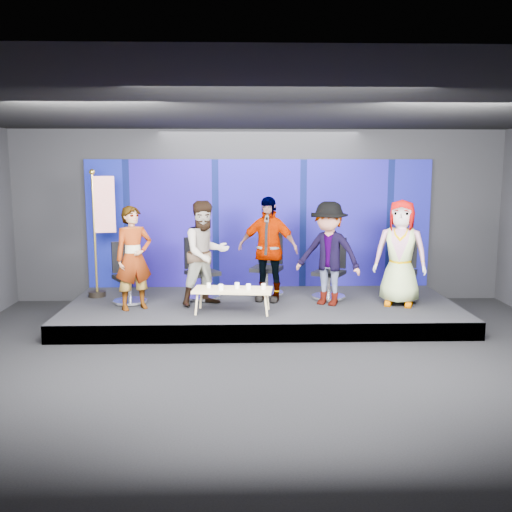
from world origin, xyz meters
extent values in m
plane|color=black|center=(0.00, 0.00, 0.00)|extent=(10.00, 10.00, 0.00)
cube|color=black|center=(0.00, 4.00, 1.75)|extent=(10.00, 0.02, 3.50)
cube|color=black|center=(0.00, -4.00, 1.75)|extent=(10.00, 0.02, 3.50)
cube|color=black|center=(0.00, 0.00, 3.50)|extent=(10.00, 8.00, 0.02)
cube|color=black|center=(0.00, 2.50, 0.15)|extent=(7.00, 3.00, 0.30)
cube|color=#081262|center=(0.00, 3.95, 1.60)|extent=(7.00, 0.08, 2.60)
cylinder|color=silver|center=(-2.40, 2.50, 0.33)|extent=(0.85, 0.85, 0.06)
cylinder|color=silver|center=(-2.40, 2.50, 0.57)|extent=(0.07, 0.07, 0.42)
cube|color=black|center=(-2.40, 2.50, 0.78)|extent=(0.68, 0.68, 0.07)
cube|color=black|center=(-2.52, 2.72, 1.12)|extent=(0.42, 0.27, 0.57)
imported|color=black|center=(-2.23, 2.08, 1.20)|extent=(0.78, 0.70, 1.80)
cylinder|color=silver|center=(-1.10, 2.79, 0.33)|extent=(0.89, 0.89, 0.06)
cylinder|color=silver|center=(-1.10, 2.79, 0.58)|extent=(0.08, 0.08, 0.43)
cube|color=black|center=(-1.10, 2.79, 0.80)|extent=(0.71, 0.71, 0.08)
cube|color=black|center=(-1.23, 3.02, 1.15)|extent=(0.44, 0.29, 0.59)
imported|color=black|center=(-1.01, 2.35, 1.23)|extent=(1.14, 1.07, 1.87)
cylinder|color=silver|center=(0.11, 3.10, 0.33)|extent=(0.85, 0.85, 0.07)
cylinder|color=silver|center=(0.11, 3.10, 0.59)|extent=(0.08, 0.08, 0.45)
cube|color=black|center=(0.11, 3.10, 0.81)|extent=(0.68, 0.68, 0.08)
cube|color=black|center=(0.20, 3.36, 1.18)|extent=(0.48, 0.21, 0.61)
imported|color=black|center=(0.11, 2.65, 1.26)|extent=(1.22, 0.81, 1.93)
cylinder|color=silver|center=(1.26, 2.75, 0.33)|extent=(0.87, 0.87, 0.06)
cylinder|color=silver|center=(1.26, 2.75, 0.58)|extent=(0.08, 0.08, 0.43)
cube|color=black|center=(1.26, 2.75, 0.79)|extent=(0.70, 0.70, 0.08)
cube|color=black|center=(1.38, 2.98, 1.15)|extent=(0.44, 0.28, 0.59)
imported|color=black|center=(1.17, 2.31, 1.22)|extent=(1.38, 1.18, 1.85)
cylinder|color=silver|center=(2.62, 2.67, 0.33)|extent=(0.84, 0.84, 0.07)
cylinder|color=silver|center=(2.62, 2.67, 0.58)|extent=(0.08, 0.08, 0.44)
cube|color=black|center=(2.62, 2.67, 0.80)|extent=(0.67, 0.67, 0.08)
cube|color=black|center=(2.71, 2.92, 1.16)|extent=(0.47, 0.21, 0.60)
imported|color=black|center=(2.45, 2.25, 1.24)|extent=(1.07, 0.88, 1.88)
cube|color=tan|center=(-0.53, 1.79, 0.69)|extent=(1.38, 0.70, 0.04)
cylinder|color=tan|center=(-1.13, 1.63, 0.48)|extent=(0.04, 0.04, 0.37)
cylinder|color=tan|center=(-1.08, 2.07, 0.48)|extent=(0.04, 0.04, 0.37)
cylinder|color=tan|center=(0.03, 1.50, 0.48)|extent=(0.04, 0.04, 0.37)
cylinder|color=tan|center=(0.07, 1.94, 0.48)|extent=(0.04, 0.04, 0.37)
cylinder|color=white|center=(-0.93, 1.90, 0.75)|extent=(0.07, 0.07, 0.08)
cylinder|color=white|center=(-0.72, 1.71, 0.76)|extent=(0.08, 0.08, 0.10)
cylinder|color=white|center=(-0.45, 1.84, 0.76)|extent=(0.08, 0.08, 0.10)
cylinder|color=white|center=(-0.26, 1.74, 0.75)|extent=(0.08, 0.08, 0.09)
cylinder|color=white|center=(0.00, 1.77, 0.75)|extent=(0.08, 0.08, 0.09)
cylinder|color=black|center=(-3.13, 3.06, 0.35)|extent=(0.32, 0.32, 0.10)
cylinder|color=gold|center=(-3.13, 3.06, 1.50)|extent=(0.04, 0.04, 2.21)
sphere|color=gold|center=(-3.13, 3.06, 2.66)|extent=(0.11, 0.11, 0.11)
cube|color=#B51614|center=(-2.93, 3.09, 2.06)|extent=(0.38, 0.14, 1.05)
camera|label=1|loc=(-0.40, -7.66, 2.74)|focal=40.00mm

